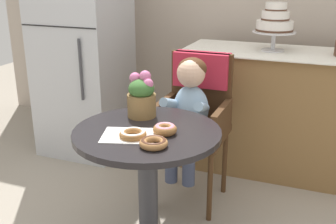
{
  "coord_description": "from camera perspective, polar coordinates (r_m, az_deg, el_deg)",
  "views": [
    {
      "loc": [
        0.77,
        -1.69,
        1.46
      ],
      "look_at": [
        0.05,
        0.15,
        0.77
      ],
      "focal_mm": 44.23,
      "sensor_mm": 36.0,
      "label": 1
    }
  ],
  "objects": [
    {
      "name": "paper_napkin",
      "position": [
        1.94,
        -5.37,
        -3.24
      ],
      "size": [
        0.3,
        0.26,
        0.0
      ],
      "primitive_type": "cube",
      "rotation": [
        0.0,
        0.0,
        0.3
      ],
      "color": "white",
      "rests_on": "cafe_table"
    },
    {
      "name": "wicker_chair",
      "position": [
        2.64,
        3.98,
        1.12
      ],
      "size": [
        0.42,
        0.45,
        0.95
      ],
      "rotation": [
        0.0,
        0.0,
        -0.04
      ],
      "color": "#472D19",
      "rests_on": "ground"
    },
    {
      "name": "donut_side",
      "position": [
        1.91,
        -4.86,
        -3.01
      ],
      "size": [
        0.13,
        0.13,
        0.03
      ],
      "color": "#936033",
      "rests_on": "cafe_table"
    },
    {
      "name": "display_counter",
      "position": [
        3.16,
        16.28,
        -0.07
      ],
      "size": [
        1.56,
        0.62,
        0.9
      ],
      "color": "olive",
      "rests_on": "ground"
    },
    {
      "name": "seated_child",
      "position": [
        2.48,
        2.91,
        0.91
      ],
      "size": [
        0.27,
        0.32,
        0.73
      ],
      "color": "#8CADCC",
      "rests_on": "ground"
    },
    {
      "name": "flower_vase",
      "position": [
        2.15,
        -3.68,
        2.22
      ],
      "size": [
        0.15,
        0.15,
        0.24
      ],
      "color": "brown",
      "rests_on": "cafe_table"
    },
    {
      "name": "tiered_cake_stand",
      "position": [
        3.03,
        14.51,
        11.85
      ],
      "size": [
        0.3,
        0.3,
        0.33
      ],
      "color": "silver",
      "rests_on": "display_counter"
    },
    {
      "name": "cafe_table",
      "position": [
        2.09,
        -2.81,
        -7.91
      ],
      "size": [
        0.72,
        0.72,
        0.72
      ],
      "color": "black",
      "rests_on": "ground"
    },
    {
      "name": "refrigerator",
      "position": [
        3.38,
        -11.67,
        8.51
      ],
      "size": [
        0.64,
        0.63,
        1.7
      ],
      "color": "#B7BABF",
      "rests_on": "ground"
    },
    {
      "name": "donut_front",
      "position": [
        1.94,
        -0.43,
        -2.33
      ],
      "size": [
        0.11,
        0.11,
        0.04
      ],
      "color": "#936033",
      "rests_on": "cafe_table"
    },
    {
      "name": "donut_mid",
      "position": [
        1.81,
        -2.0,
        -4.22
      ],
      "size": [
        0.13,
        0.13,
        0.04
      ],
      "color": "#AD7542",
      "rests_on": "cafe_table"
    }
  ]
}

